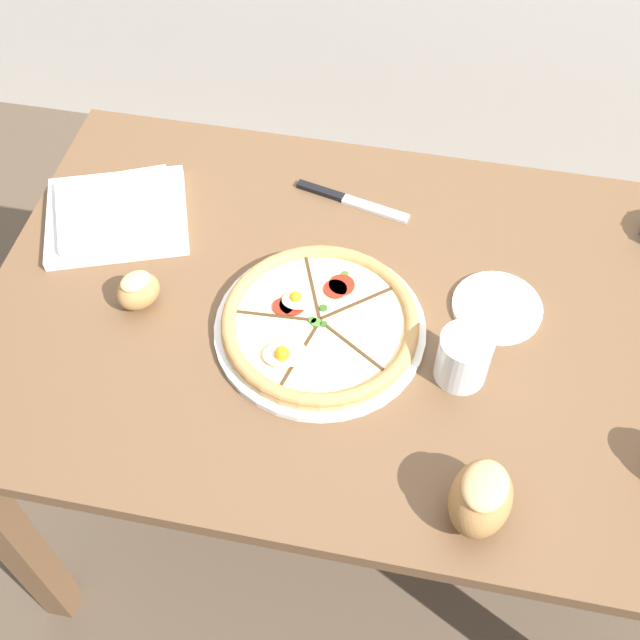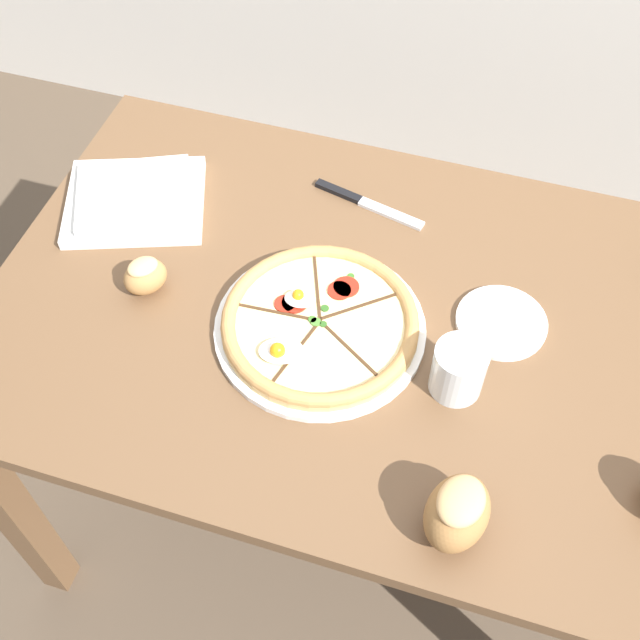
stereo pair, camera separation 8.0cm
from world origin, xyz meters
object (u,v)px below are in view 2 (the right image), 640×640
object	(u,v)px
pizza	(320,324)
side_saucer	(501,322)
bread_piece_far	(145,276)
knife_main	(367,204)
water_glass	(458,372)
napkin_folded	(135,199)
dining_table	(365,355)
bread_piece_near	(457,512)

from	to	relation	value
pizza	side_saucer	distance (m)	0.30
pizza	bread_piece_far	world-z (taller)	bread_piece_far
bread_piece_far	side_saucer	xyz separation A→B (m)	(0.59, 0.10, -0.03)
knife_main	water_glass	xyz separation A→B (m)	(0.23, -0.34, 0.04)
napkin_folded	bread_piece_far	distance (m)	0.21
dining_table	water_glass	world-z (taller)	water_glass
pizza	knife_main	world-z (taller)	pizza
dining_table	water_glass	xyz separation A→B (m)	(0.16, -0.09, 0.15)
bread_piece_near	knife_main	bearing A→B (deg)	116.07
bread_piece_far	water_glass	size ratio (longest dim) A/B	1.02
side_saucer	knife_main	bearing A→B (deg)	144.91
bread_piece_near	knife_main	world-z (taller)	bread_piece_near
dining_table	side_saucer	world-z (taller)	side_saucer
napkin_folded	side_saucer	bearing A→B (deg)	-5.90
dining_table	bread_piece_far	world-z (taller)	bread_piece_far
dining_table	knife_main	world-z (taller)	knife_main
napkin_folded	knife_main	world-z (taller)	napkin_folded
bread_piece_far	water_glass	world-z (taller)	water_glass
dining_table	napkin_folded	size ratio (longest dim) A/B	4.17
pizza	water_glass	xyz separation A→B (m)	(0.23, -0.04, 0.02)
dining_table	pizza	bearing A→B (deg)	-143.96
water_glass	side_saucer	xyz separation A→B (m)	(0.05, 0.14, -0.04)
pizza	knife_main	distance (m)	0.30
bread_piece_near	side_saucer	distance (m)	0.37
pizza	bread_piece_near	bearing A→B (deg)	-43.94
pizza	knife_main	xyz separation A→B (m)	(-0.00, 0.30, -0.02)
pizza	bread_piece_near	size ratio (longest dim) A/B	2.70
napkin_folded	water_glass	xyz separation A→B (m)	(0.64, -0.21, 0.02)
pizza	bread_piece_far	bearing A→B (deg)	-179.64
dining_table	water_glass	distance (m)	0.24
dining_table	pizza	distance (m)	0.15
dining_table	napkin_folded	bearing A→B (deg)	165.44
napkin_folded	water_glass	bearing A→B (deg)	-18.27
napkin_folded	bread_piece_far	world-z (taller)	bread_piece_far
napkin_folded	knife_main	xyz separation A→B (m)	(0.41, 0.13, -0.01)
knife_main	side_saucer	size ratio (longest dim) A/B	1.46
napkin_folded	water_glass	distance (m)	0.68
bread_piece_far	knife_main	distance (m)	0.43
napkin_folded	bread_piece_far	xyz separation A→B (m)	(0.11, -0.18, 0.02)
napkin_folded	bread_piece_near	world-z (taller)	bread_piece_near
napkin_folded	knife_main	size ratio (longest dim) A/B	1.39
dining_table	bread_piece_far	bearing A→B (deg)	-172.14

